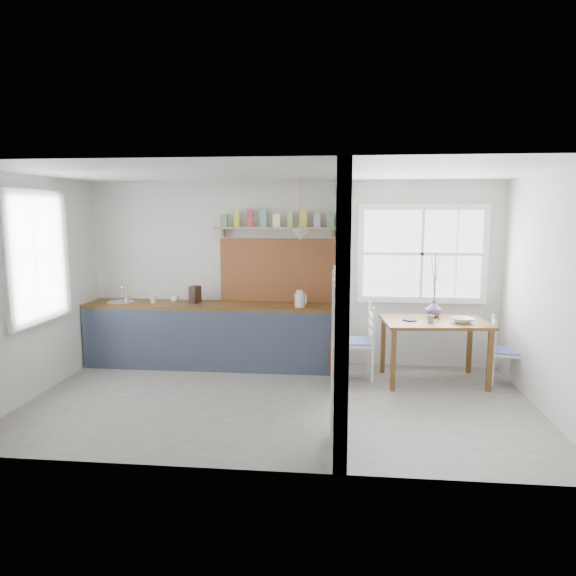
# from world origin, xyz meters

# --- Properties ---
(floor) EXTENTS (5.80, 3.20, 0.01)m
(floor) POSITION_xyz_m (0.00, 0.00, 0.00)
(floor) COLOR gray
(floor) RESTS_ON ground
(ceiling) EXTENTS (5.80, 3.20, 0.01)m
(ceiling) POSITION_xyz_m (0.00, 0.00, 2.60)
(ceiling) COLOR beige
(ceiling) RESTS_ON walls
(walls) EXTENTS (5.81, 3.21, 2.60)m
(walls) POSITION_xyz_m (0.00, 0.00, 1.30)
(walls) COLOR beige
(walls) RESTS_ON floor
(partition) EXTENTS (0.12, 3.20, 2.60)m
(partition) POSITION_xyz_m (0.70, 0.06, 1.45)
(partition) COLOR beige
(partition) RESTS_ON floor
(kitchen_window) EXTENTS (0.10, 1.16, 1.50)m
(kitchen_window) POSITION_xyz_m (-2.87, 0.00, 1.65)
(kitchen_window) COLOR white
(kitchen_window) RESTS_ON walls
(nook_window) EXTENTS (1.76, 0.10, 1.30)m
(nook_window) POSITION_xyz_m (1.80, 1.56, 1.60)
(nook_window) COLOR white
(nook_window) RESTS_ON walls
(counter) EXTENTS (3.50, 0.60, 0.90)m
(counter) POSITION_xyz_m (-1.13, 1.33, 0.46)
(counter) COLOR brown
(counter) RESTS_ON floor
(sink) EXTENTS (0.40, 0.40, 0.02)m
(sink) POSITION_xyz_m (-2.43, 1.30, 0.89)
(sink) COLOR silver
(sink) RESTS_ON counter
(backsplash) EXTENTS (1.65, 0.03, 0.90)m
(backsplash) POSITION_xyz_m (-0.20, 1.58, 1.35)
(backsplash) COLOR brown
(backsplash) RESTS_ON walls
(shelf) EXTENTS (1.75, 0.20, 0.21)m
(shelf) POSITION_xyz_m (-0.20, 1.49, 2.01)
(shelf) COLOR tan
(shelf) RESTS_ON walls
(pendant_lamp) EXTENTS (0.26, 0.26, 0.16)m
(pendant_lamp) POSITION_xyz_m (0.15, 1.15, 1.88)
(pendant_lamp) COLOR beige
(pendant_lamp) RESTS_ON ceiling
(utensil_rail) EXTENTS (0.02, 0.50, 0.02)m
(utensil_rail) POSITION_xyz_m (0.61, 0.90, 1.45)
(utensil_rail) COLOR silver
(utensil_rail) RESTS_ON partition
(dining_table) EXTENTS (1.36, 0.97, 0.81)m
(dining_table) POSITION_xyz_m (1.89, 0.93, 0.40)
(dining_table) COLOR brown
(dining_table) RESTS_ON floor
(chair_left) EXTENTS (0.48, 0.48, 0.99)m
(chair_left) POSITION_xyz_m (0.89, 0.98, 0.49)
(chair_left) COLOR white
(chair_left) RESTS_ON floor
(chair_right) EXTENTS (0.46, 0.46, 0.85)m
(chair_right) POSITION_xyz_m (2.81, 0.94, 0.43)
(chair_right) COLOR white
(chair_right) RESTS_ON floor
(kettle) EXTENTS (0.22, 0.19, 0.22)m
(kettle) POSITION_xyz_m (0.14, 1.18, 1.01)
(kettle) COLOR beige
(kettle) RESTS_ON counter
(mug_a) EXTENTS (0.11, 0.11, 0.10)m
(mug_a) POSITION_xyz_m (-1.93, 1.26, 0.95)
(mug_a) COLOR white
(mug_a) RESTS_ON counter
(mug_b) EXTENTS (0.13, 0.13, 0.09)m
(mug_b) POSITION_xyz_m (-1.66, 1.39, 0.94)
(mug_b) COLOR silver
(mug_b) RESTS_ON counter
(knife_block) EXTENTS (0.16, 0.18, 0.24)m
(knife_block) POSITION_xyz_m (-1.35, 1.33, 1.02)
(knife_block) COLOR #402A1E
(knife_block) RESTS_ON counter
(jar) EXTENTS (0.12, 0.12, 0.15)m
(jar) POSITION_xyz_m (-1.41, 1.43, 0.97)
(jar) COLOR tan
(jar) RESTS_ON counter
(towel_magenta) EXTENTS (0.02, 0.03, 0.51)m
(towel_magenta) POSITION_xyz_m (0.58, 1.00, 0.28)
(towel_magenta) COLOR #AD1457
(towel_magenta) RESTS_ON counter
(towel_orange) EXTENTS (0.02, 0.03, 0.56)m
(towel_orange) POSITION_xyz_m (0.58, 0.95, 0.25)
(towel_orange) COLOR #C95B00
(towel_orange) RESTS_ON counter
(bowl) EXTENTS (0.34, 0.34, 0.06)m
(bowl) POSITION_xyz_m (2.21, 0.82, 0.84)
(bowl) COLOR white
(bowl) RESTS_ON dining_table
(table_cup) EXTENTS (0.11, 0.11, 0.09)m
(table_cup) POSITION_xyz_m (1.81, 0.80, 0.85)
(table_cup) COLOR #66A46A
(table_cup) RESTS_ON dining_table
(plate) EXTENTS (0.21, 0.21, 0.01)m
(plate) POSITION_xyz_m (1.57, 0.88, 0.81)
(plate) COLOR black
(plate) RESTS_ON dining_table
(vase) EXTENTS (0.26, 0.26, 0.22)m
(vase) POSITION_xyz_m (1.91, 1.15, 0.91)
(vase) COLOR #683B7C
(vase) RESTS_ON dining_table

